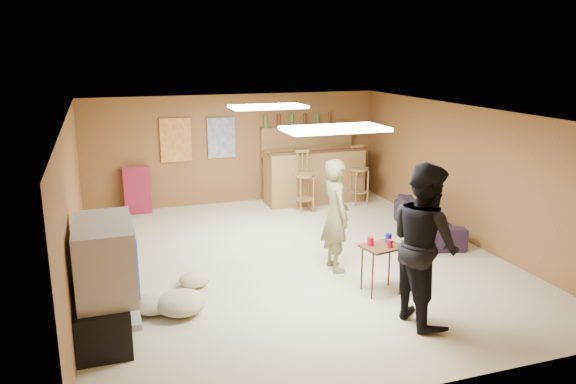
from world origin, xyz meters
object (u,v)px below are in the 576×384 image
object	(u,v)px
person_black	(424,244)
tray_table	(381,269)
sofa	(428,219)
tv_body	(105,258)
person_olive	(336,215)
bar_counter	(314,176)

from	to	relation	value
person_black	tray_table	size ratio (longest dim) A/B	2.93
person_black	sofa	world-z (taller)	person_black
tray_table	person_black	bearing A→B (deg)	-84.32
tv_body	person_olive	distance (m)	3.26
bar_counter	tv_body	bearing A→B (deg)	-133.00
person_black	person_olive	bearing A→B (deg)	9.62
bar_counter	person_olive	xyz separation A→B (m)	(-1.04, -3.49, 0.25)
bar_counter	sofa	distance (m)	2.81
bar_counter	person_black	bearing A→B (deg)	-97.73
bar_counter	tray_table	distance (m)	4.49
bar_counter	tray_table	world-z (taller)	bar_counter
sofa	tray_table	xyz separation A→B (m)	(-1.85, -1.83, 0.05)
tv_body	person_olive	world-z (taller)	person_olive
bar_counter	person_black	world-z (taller)	person_black
person_olive	sofa	distance (m)	2.35
tv_body	bar_counter	size ratio (longest dim) A/B	0.55
person_olive	tray_table	size ratio (longest dim) A/B	2.53
person_olive	sofa	size ratio (longest dim) A/B	0.86
person_olive	bar_counter	bearing A→B (deg)	-15.37
tv_body	bar_counter	world-z (taller)	tv_body
tv_body	tray_table	distance (m)	3.41
bar_counter	tray_table	bearing A→B (deg)	-100.20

